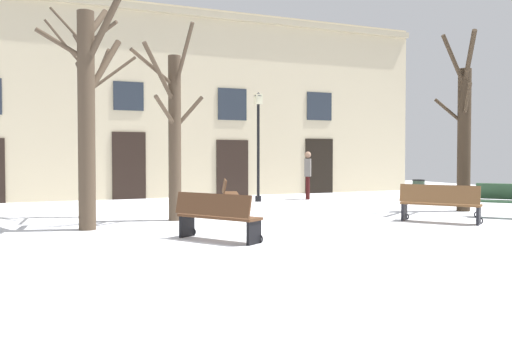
% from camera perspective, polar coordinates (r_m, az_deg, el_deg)
% --- Properties ---
extents(ground_plane, '(34.63, 34.63, 0.00)m').
position_cam_1_polar(ground_plane, '(11.67, 3.73, -6.46)').
color(ground_plane, white).
extents(building_facade, '(21.64, 0.60, 7.41)m').
position_cam_1_polar(building_facade, '(21.00, -8.52, 7.40)').
color(building_facade, beige).
rests_on(building_facade, ground).
extents(tree_near_facade, '(1.93, 1.69, 5.09)m').
position_cam_1_polar(tree_near_facade, '(12.30, -17.67, 6.43)').
color(tree_near_facade, '#4C3D2D').
rests_on(tree_near_facade, ground).
extents(tree_center, '(1.24, 1.72, 5.06)m').
position_cam_1_polar(tree_center, '(16.65, 21.47, 3.83)').
color(tree_center, '#382B1E').
rests_on(tree_center, ground).
extents(tree_left_of_center, '(2.39, 2.64, 5.71)m').
position_cam_1_polar(tree_left_of_center, '(14.76, -17.47, 6.46)').
color(tree_left_of_center, '#4C3D2D').
rests_on(tree_left_of_center, ground).
extents(tree_right_of_center, '(1.98, 1.15, 4.80)m').
position_cam_1_polar(tree_right_of_center, '(13.45, -8.82, 4.29)').
color(tree_right_of_center, '#4C3D2D').
rests_on(tree_right_of_center, ground).
extents(streetlamp, '(0.30, 0.30, 3.86)m').
position_cam_1_polar(streetlamp, '(18.73, 0.24, 3.86)').
color(streetlamp, black).
rests_on(streetlamp, ground).
extents(litter_bin, '(0.45, 0.45, 0.78)m').
position_cam_1_polar(litter_bin, '(19.65, 17.10, -2.06)').
color(litter_bin, '#2D3D2D').
rests_on(litter_bin, ground).
extents(bench_near_lamp, '(1.35, 1.45, 0.91)m').
position_cam_1_polar(bench_near_lamp, '(15.32, 25.40, -2.96)').
color(bench_near_lamp, '#2D4C33').
rests_on(bench_near_lamp, ground).
extents(bench_back_to_back_right, '(1.50, 1.77, 0.94)m').
position_cam_1_polar(bench_back_to_back_right, '(13.66, 19.18, -3.31)').
color(bench_back_to_back_right, brown).
rests_on(bench_back_to_back_right, ground).
extents(bench_near_center_tree, '(1.03, 1.93, 0.89)m').
position_cam_1_polar(bench_near_center_tree, '(16.49, -2.94, -2.46)').
color(bench_near_center_tree, '#51331E').
rests_on(bench_near_center_tree, ground).
extents(bench_facing_shops, '(1.39, 1.74, 0.93)m').
position_cam_1_polar(bench_facing_shops, '(10.23, -4.23, -4.92)').
color(bench_facing_shops, '#51331E').
rests_on(bench_facing_shops, ground).
extents(person_near_bench, '(0.39, 0.44, 1.78)m').
position_cam_1_polar(person_near_bench, '(19.74, 5.60, -0.23)').
color(person_near_bench, '#350F0F').
rests_on(person_near_bench, ground).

